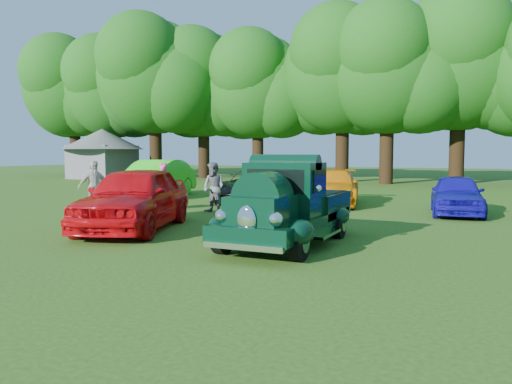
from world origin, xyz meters
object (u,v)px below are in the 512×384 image
at_px(red_convertible, 135,198).
at_px(back_car_blue, 457,194).
at_px(spectator_white, 94,188).
at_px(hero_pickup, 288,209).
at_px(spectator_pink, 163,186).
at_px(gazebo, 102,148).
at_px(back_car_lime, 155,179).
at_px(back_car_orange, 333,187).
at_px(back_car_black, 256,186).
at_px(spectator_grey, 214,188).

bearing_deg(red_convertible, back_car_blue, 24.44).
bearing_deg(red_convertible, spectator_white, 129.91).
height_order(hero_pickup, spectator_pink, hero_pickup).
height_order(spectator_pink, spectator_white, spectator_white).
distance_m(red_convertible, gazebo, 27.93).
distance_m(back_car_blue, gazebo, 29.86).
bearing_deg(spectator_white, hero_pickup, -80.02).
bearing_deg(spectator_pink, gazebo, 141.55).
xyz_separation_m(back_car_lime, back_car_orange, (8.28, 0.22, -0.16)).
height_order(back_car_orange, spectator_white, spectator_white).
bearing_deg(hero_pickup, back_car_blue, 66.88).
distance_m(hero_pickup, back_car_blue, 7.96).
relative_size(back_car_lime, gazebo, 0.81).
bearing_deg(spectator_pink, back_car_black, 65.59).
bearing_deg(back_car_black, spectator_pink, -126.50).
relative_size(hero_pickup, back_car_lime, 0.90).
height_order(hero_pickup, back_car_blue, hero_pickup).
height_order(red_convertible, back_car_lime, back_car_lime).
bearing_deg(back_car_orange, back_car_lime, 169.39).
bearing_deg(hero_pickup, back_car_lime, 139.00).
bearing_deg(spectator_white, back_car_orange, -17.68).
xyz_separation_m(spectator_pink, spectator_white, (-1.25, -2.10, 0.05)).
bearing_deg(back_car_blue, back_car_orange, 157.14).
relative_size(red_convertible, back_car_orange, 1.04).
bearing_deg(gazebo, spectator_grey, -40.15).
bearing_deg(spectator_grey, back_car_black, 104.28).
relative_size(red_convertible, spectator_grey, 2.89).
height_order(spectator_grey, gazebo, gazebo).
bearing_deg(hero_pickup, spectator_pink, 145.75).
height_order(back_car_lime, spectator_pink, back_car_lime).
relative_size(back_car_orange, spectator_white, 2.67).
relative_size(red_convertible, back_car_black, 1.01).
distance_m(back_car_lime, back_car_black, 5.32).
bearing_deg(spectator_pink, hero_pickup, -29.30).
relative_size(spectator_pink, spectator_white, 0.95).
bearing_deg(back_car_black, back_car_orange, 7.28).
relative_size(red_convertible, gazebo, 0.77).
xyz_separation_m(red_convertible, spectator_white, (-3.21, 1.98, 0.05)).
bearing_deg(gazebo, hero_pickup, -41.14).
relative_size(back_car_black, back_car_orange, 1.04).
distance_m(back_car_black, spectator_white, 6.50).
bearing_deg(red_convertible, gazebo, 114.85).
height_order(back_car_blue, spectator_pink, spectator_pink).
bearing_deg(spectator_pink, spectator_grey, 5.60).
relative_size(back_car_blue, spectator_white, 2.19).
height_order(back_car_lime, spectator_grey, spectator_grey).
relative_size(back_car_black, spectator_grey, 2.87).
relative_size(red_convertible, spectator_white, 2.78).
bearing_deg(spectator_white, spectator_grey, -30.72).
relative_size(back_car_lime, spectator_pink, 3.07).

